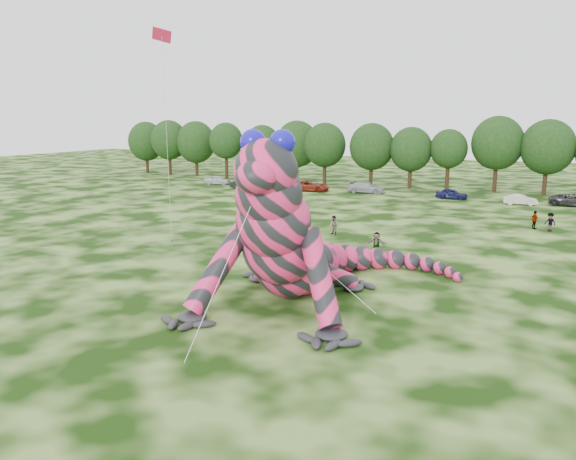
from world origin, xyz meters
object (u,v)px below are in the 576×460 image
Objects in this scene: tree_6 at (325,154)px; spectator_2 at (550,222)px; spectator_4 at (270,194)px; tree_8 at (411,158)px; tree_3 at (226,151)px; car_3 at (366,188)px; car_6 at (573,200)px; flying_kite at (163,52)px; car_1 at (244,184)px; tree_2 at (196,149)px; tree_7 at (371,155)px; spectator_1 at (334,225)px; tree_4 at (262,152)px; car_0 at (217,180)px; inflatable_gecko at (297,212)px; tree_5 at (297,151)px; tree_9 at (448,160)px; tree_0 at (147,147)px; spectator_0 at (245,213)px; tree_10 at (497,154)px; tree_11 at (547,157)px; spectator_3 at (535,220)px; car_5 at (521,200)px; tree_1 at (169,148)px; spectator_5 at (376,244)px; car_4 at (452,194)px; car_2 at (311,186)px.

tree_6 is 41.60m from spectator_2.
tree_8 is at bearing 128.06° from spectator_4.
tree_3 is 5.42× the size of spectator_4.
car_6 is at bearing -92.83° from car_3.
flying_kite is at bearing -109.91° from spectator_2.
tree_2 is at bearing 44.97° from car_1.
spectator_4 is (-6.69, -20.09, -3.87)m from tree_7.
tree_6 reaches higher than car_6.
tree_3 is 49.35m from spectator_1.
tree_4 is 10.75m from car_0.
inflatable_gecko is at bearing -150.71° from car_0.
car_1 is (-2.75, -12.37, -4.22)m from tree_5.
tree_2 is 33.00m from tree_7.
tree_8 is 1.03× the size of tree_9.
tree_0 is 1.00× the size of tree_7.
spectator_0 is (-8.28, -33.87, -3.58)m from tree_8.
tree_10 reaches higher than tree_11.
tree_8 is at bearing -1.56° from spectator_3.
tree_4 is at bearing 148.94° from spectator_1.
spectator_2 is at bearing 38.84° from flying_kite.
tree_9 reaches higher than car_5.
tree_1 is 1.04× the size of tree_7.
spectator_5 is at bearing -63.00° from tree_6.
car_5 is 30.16m from spectator_4.
tree_3 is 40.10m from car_4.
tree_3 is 5.47× the size of spectator_3.
car_2 is (26.96, -10.80, -4.08)m from tree_2.
inflatable_gecko is 3.66× the size of car_2.
tree_5 is 41.68m from car_6.
car_3 is (1.70, -7.39, -3.99)m from tree_7.
spectator_3 reaches higher than car_5.
tree_4 is 25.48m from tree_8.
tree_10 reaches higher than spectator_5.
tree_1 reaches higher than car_0.
tree_0 reaches higher than spectator_1.
tree_10 is 41.19m from car_0.
tree_8 is at bearing -2.56° from tree_0.
tree_5 is (-11.69, 48.62, -10.01)m from flying_kite.
tree_7 is 5.50× the size of spectator_2.
flying_kite reaches higher than spectator_0.
tree_2 is at bearing 178.16° from tree_9.
car_3 is 2.99× the size of spectator_3.
spectator_3 is (39.61, -14.37, 0.19)m from car_1.
inflatable_gecko is 46.38m from car_3.
spectator_1 is at bearing 101.18° from spectator_0.
tree_9 reaches higher than car_2.
tree_4 is at bearing -1.20° from tree_0.
car_6 is (27.26, -8.14, -4.01)m from tree_7.
tree_4 is 5.24× the size of spectator_1.
spectator_1 is (40.84, -37.68, -3.96)m from tree_2.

